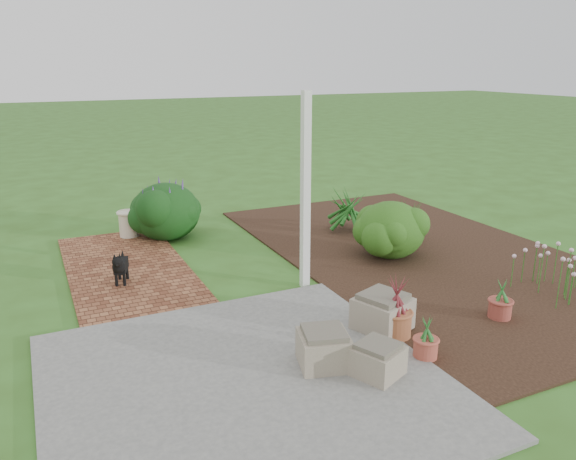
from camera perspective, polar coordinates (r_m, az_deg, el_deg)
name	(u,v)px	position (r m, az deg, el deg)	size (l,w,h in m)	color
ground	(287,293)	(7.19, -0.09, -6.38)	(80.00, 80.00, 0.00)	#32581B
concrete_patio	(244,382)	(5.31, -4.45, -15.14)	(3.50, 3.50, 0.04)	#5F5F5D
brick_path	(127,267)	(8.31, -16.06, -3.67)	(1.60, 3.50, 0.04)	#5C2F1D
garden_bed	(421,253)	(8.84, 13.35, -2.26)	(4.00, 7.00, 0.03)	black
veranda_post	(305,193)	(7.02, 1.79, 3.77)	(0.10, 0.10, 2.50)	white
stone_trough_near	(377,361)	(5.37, 9.07, -13.00)	(0.41, 0.41, 0.27)	#7C6B5D
stone_trough_mid	(324,350)	(5.46, 3.65, -12.04)	(0.46, 0.46, 0.31)	#766E57
stone_trough_far	(382,313)	(6.21, 9.57, -8.36)	(0.51, 0.51, 0.34)	gray
black_dog	(120,265)	(7.59, -16.67, -3.46)	(0.25, 0.48, 0.42)	black
cream_ceramic_urn	(129,224)	(9.65, -15.89, 0.59)	(0.31, 0.31, 0.42)	beige
evergreen_shrub	(391,228)	(8.45, 10.41, 0.17)	(1.00, 1.00, 0.85)	#12380C
agapanthus_clump_back	(404,217)	(9.23, 11.71, 1.30)	(0.87, 0.87, 0.78)	#163811
agapanthus_clump_front	(346,206)	(9.64, 5.96, 2.40)	(0.95, 0.95, 0.85)	#144315
pink_flower_patch	(552,267)	(7.79, 25.28, -3.45)	(1.00, 1.00, 0.64)	#113D0F
terracotta_pot_bronze	(395,323)	(6.12, 10.84, -9.30)	(0.34, 0.34, 0.28)	#985633
terracotta_pot_small_left	(500,309)	(6.86, 20.73, -7.48)	(0.25, 0.25, 0.21)	brown
terracotta_pot_small_right	(426,348)	(5.78, 13.80, -11.54)	(0.24, 0.24, 0.20)	#A94939
purple_flowering_bush	(166,210)	(9.47, -12.32, 1.99)	(1.12, 1.12, 0.96)	black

